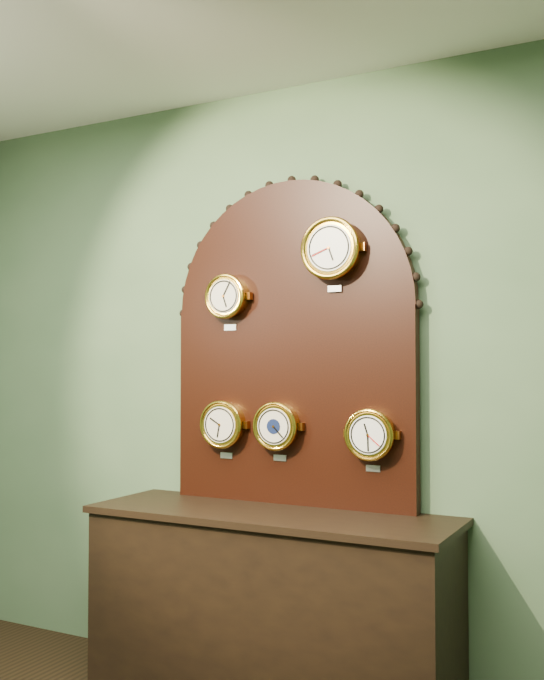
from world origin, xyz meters
The scene contains 8 objects.
wall_back centered at (0.00, 2.50, 1.40)m, with size 4.00×4.00×0.00m, color #4C6948.
shop_counter centered at (0.00, 2.23, 0.40)m, with size 1.60×0.50×0.80m, color black.
display_board centered at (0.00, 2.45, 1.63)m, with size 1.26×0.06×1.53m.
roman_clock centered at (-0.31, 2.38, 1.80)m, with size 0.22×0.08×0.27m.
arabic_clock centered at (0.23, 2.38, 1.99)m, with size 0.28×0.08×0.33m.
hygrometer centered at (-0.33, 2.38, 1.19)m, with size 0.23×0.08×0.28m.
barometer centered at (-0.04, 2.38, 1.19)m, with size 0.22×0.08×0.28m.
tide_clock centered at (0.41, 2.38, 1.17)m, with size 0.23×0.08×0.28m.
Camera 1 is at (1.57, -0.76, 1.46)m, focal length 40.65 mm.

